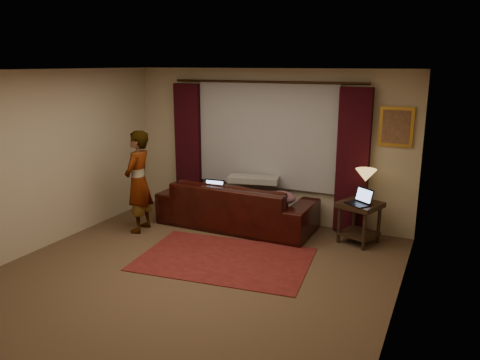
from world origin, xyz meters
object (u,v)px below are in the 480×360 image
at_px(laptop_sofa, 211,189).
at_px(person, 138,182).
at_px(sofa, 237,196).
at_px(laptop_table, 358,197).
at_px(tiffany_lamp, 365,185).
at_px(end_table, 359,223).

relative_size(laptop_sofa, person, 0.23).
relative_size(sofa, laptop_table, 7.14).
bearing_deg(tiffany_lamp, sofa, -174.53).
bearing_deg(person, laptop_sofa, 115.07).
xyz_separation_m(laptop_sofa, tiffany_lamp, (2.42, 0.39, 0.24)).
bearing_deg(laptop_table, tiffany_lamp, 111.73).
xyz_separation_m(sofa, tiffany_lamp, (2.05, 0.20, 0.37)).
height_order(laptop_table, person, person).
xyz_separation_m(laptop_sofa, laptop_table, (2.37, 0.17, 0.11)).
height_order(tiffany_lamp, laptop_table, tiffany_lamp).
height_order(end_table, laptop_table, laptop_table).
height_order(laptop_sofa, end_table, laptop_sofa).
bearing_deg(person, end_table, 96.88).
relative_size(sofa, person, 1.57).
xyz_separation_m(sofa, person, (-1.34, -0.86, 0.30)).
relative_size(tiffany_lamp, laptop_table, 1.37).
distance_m(sofa, laptop_table, 2.01).
xyz_separation_m(laptop_table, person, (-3.34, -0.84, 0.06)).
height_order(end_table, person, person).
bearing_deg(sofa, laptop_table, -179.99).
relative_size(end_table, tiffany_lamp, 1.29).
xyz_separation_m(laptop_sofa, end_table, (2.38, 0.31, -0.33)).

